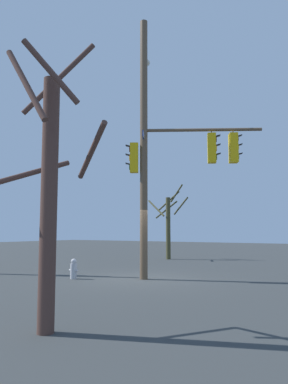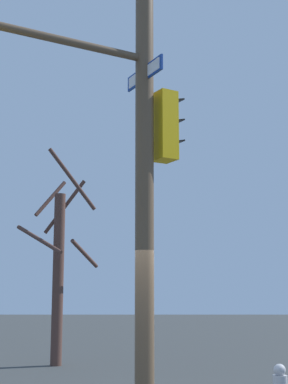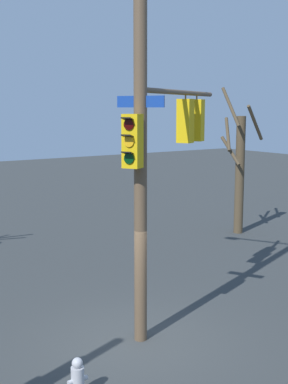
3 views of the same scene
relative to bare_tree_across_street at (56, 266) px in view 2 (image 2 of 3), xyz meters
The scene contains 2 objects.
main_signal_pole_assembly 7.90m from the bare_tree_across_street, 76.29° to the right, with size 5.33×2.93×9.82m.
bare_tree_across_street is the anchor object (origin of this frame).
Camera 2 is at (-0.17, -8.44, 1.90)m, focal length 52.98 mm.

